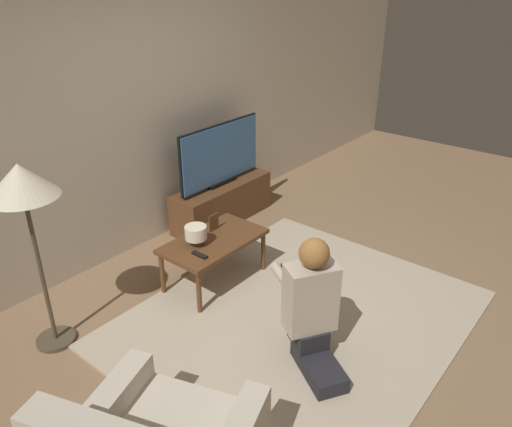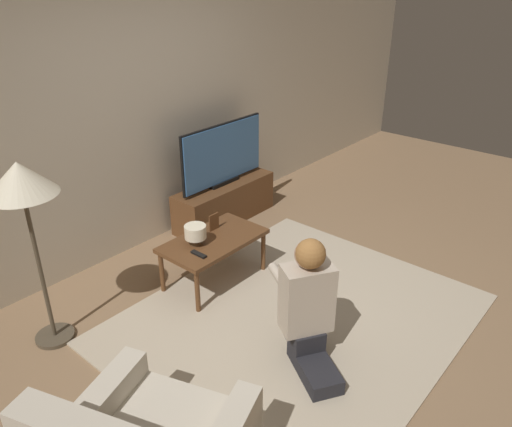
# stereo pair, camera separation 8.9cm
# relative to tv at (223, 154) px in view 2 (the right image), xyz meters

# --- Properties ---
(ground_plane) EXTENTS (10.00, 10.00, 0.00)m
(ground_plane) POSITION_rel_tv_xyz_m (-0.89, -1.62, -0.76)
(ground_plane) COLOR #896B4C
(wall_back) EXTENTS (10.00, 0.06, 2.60)m
(wall_back) POSITION_rel_tv_xyz_m (-0.89, 0.31, 0.54)
(wall_back) COLOR beige
(wall_back) RESTS_ON ground_plane
(rug) EXTENTS (2.66, 2.22, 0.02)m
(rug) POSITION_rel_tv_xyz_m (-0.89, -1.62, -0.75)
(rug) COLOR #BCAD93
(rug) RESTS_ON ground_plane
(tv_stand) EXTENTS (1.21, 0.37, 0.43)m
(tv_stand) POSITION_rel_tv_xyz_m (0.00, -0.00, -0.54)
(tv_stand) COLOR brown
(tv_stand) RESTS_ON ground_plane
(tv) EXTENTS (1.12, 0.08, 0.65)m
(tv) POSITION_rel_tv_xyz_m (0.00, 0.00, 0.00)
(tv) COLOR black
(tv) RESTS_ON tv_stand
(coffee_table) EXTENTS (0.89, 0.51, 0.42)m
(coffee_table) POSITION_rel_tv_xyz_m (-0.92, -0.76, -0.38)
(coffee_table) COLOR brown
(coffee_table) RESTS_ON ground_plane
(floor_lamp) EXTENTS (0.46, 0.46, 1.40)m
(floor_lamp) POSITION_rel_tv_xyz_m (-2.23, -0.38, 0.45)
(floor_lamp) COLOR #4C4233
(floor_lamp) RESTS_ON ground_plane
(person_kneeling) EXTENTS (0.64, 0.83, 0.94)m
(person_kneeling) POSITION_rel_tv_xyz_m (-1.20, -1.93, -0.28)
(person_kneeling) COLOR #232328
(person_kneeling) RESTS_ON rug
(picture_frame) EXTENTS (0.11, 0.01, 0.15)m
(picture_frame) POSITION_rel_tv_xyz_m (-0.79, -0.64, -0.26)
(picture_frame) COLOR brown
(picture_frame) RESTS_ON coffee_table
(table_lamp) EXTENTS (0.18, 0.18, 0.17)m
(table_lamp) POSITION_rel_tv_xyz_m (-1.07, -0.71, -0.23)
(table_lamp) COLOR #4C3823
(table_lamp) RESTS_ON coffee_table
(remote) EXTENTS (0.04, 0.15, 0.02)m
(remote) POSITION_rel_tv_xyz_m (-1.18, -0.86, -0.32)
(remote) COLOR black
(remote) RESTS_ON coffee_table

